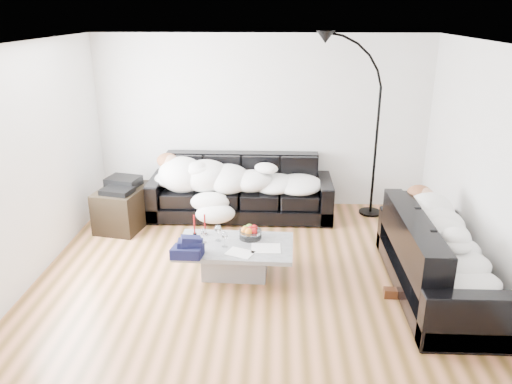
{
  "coord_description": "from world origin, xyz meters",
  "views": [
    {
      "loc": [
        0.24,
        -5.18,
        2.93
      ],
      "look_at": [
        0.0,
        0.3,
        0.9
      ],
      "focal_mm": 35.0,
      "sensor_mm": 36.0,
      "label": 1
    }
  ],
  "objects_px": {
    "wine_glass_a": "(218,233)",
    "candle_right": "(205,225)",
    "sleeper_right": "(444,238)",
    "floor_lamp": "(376,139)",
    "candle_left": "(194,225)",
    "coffee_table": "(235,260)",
    "wine_glass_b": "(204,236)",
    "av_cabinet": "(124,207)",
    "sofa_back": "(241,188)",
    "sofa_right": "(441,256)",
    "sleeper_back": "(240,175)",
    "shoes": "(403,290)",
    "fruit_bowl": "(250,232)",
    "wine_glass_c": "(225,239)"
  },
  "relations": [
    {
      "from": "sofa_right",
      "to": "sleeper_right",
      "type": "bearing_deg",
      "value": 0.0
    },
    {
      "from": "coffee_table",
      "to": "wine_glass_b",
      "type": "distance_m",
      "value": 0.45
    },
    {
      "from": "sleeper_right",
      "to": "candle_right",
      "type": "distance_m",
      "value": 2.67
    },
    {
      "from": "sleeper_right",
      "to": "wine_glass_a",
      "type": "relative_size",
      "value": 9.75
    },
    {
      "from": "sofa_right",
      "to": "wine_glass_b",
      "type": "distance_m",
      "value": 2.61
    },
    {
      "from": "sofa_back",
      "to": "sofa_right",
      "type": "distance_m",
      "value": 3.09
    },
    {
      "from": "sleeper_back",
      "to": "shoes",
      "type": "bearing_deg",
      "value": -47.31
    },
    {
      "from": "sofa_back",
      "to": "candle_right",
      "type": "height_order",
      "value": "sofa_back"
    },
    {
      "from": "sleeper_back",
      "to": "shoes",
      "type": "height_order",
      "value": "sleeper_back"
    },
    {
      "from": "wine_glass_b",
      "to": "av_cabinet",
      "type": "height_order",
      "value": "av_cabinet"
    },
    {
      "from": "sofa_back",
      "to": "sleeper_right",
      "type": "distance_m",
      "value": 3.1
    },
    {
      "from": "sleeper_right",
      "to": "wine_glass_c",
      "type": "distance_m",
      "value": 2.36
    },
    {
      "from": "candle_right",
      "to": "av_cabinet",
      "type": "relative_size",
      "value": 0.31
    },
    {
      "from": "sofa_back",
      "to": "coffee_table",
      "type": "xyz_separation_m",
      "value": [
        0.06,
        -1.79,
        -0.24
      ]
    },
    {
      "from": "sofa_back",
      "to": "sleeper_right",
      "type": "relative_size",
      "value": 1.44
    },
    {
      "from": "av_cabinet",
      "to": "floor_lamp",
      "type": "xyz_separation_m",
      "value": [
        3.58,
        0.63,
        0.88
      ]
    },
    {
      "from": "sleeper_right",
      "to": "candle_right",
      "type": "bearing_deg",
      "value": 78.55
    },
    {
      "from": "sleeper_back",
      "to": "fruit_bowl",
      "type": "relative_size",
      "value": 8.54
    },
    {
      "from": "sleeper_back",
      "to": "shoes",
      "type": "relative_size",
      "value": 4.67
    },
    {
      "from": "sleeper_back",
      "to": "fruit_bowl",
      "type": "height_order",
      "value": "sleeper_back"
    },
    {
      "from": "sofa_back",
      "to": "wine_glass_a",
      "type": "bearing_deg",
      "value": -94.74
    },
    {
      "from": "fruit_bowl",
      "to": "candle_right",
      "type": "xyz_separation_m",
      "value": [
        -0.54,
        0.07,
        0.05
      ]
    },
    {
      "from": "sleeper_right",
      "to": "wine_glass_a",
      "type": "bearing_deg",
      "value": 81.18
    },
    {
      "from": "wine_glass_b",
      "to": "candle_right",
      "type": "relative_size",
      "value": 0.67
    },
    {
      "from": "sleeper_back",
      "to": "coffee_table",
      "type": "relative_size",
      "value": 1.71
    },
    {
      "from": "coffee_table",
      "to": "wine_glass_a",
      "type": "distance_m",
      "value": 0.37
    },
    {
      "from": "av_cabinet",
      "to": "coffee_table",
      "type": "bearing_deg",
      "value": -26.79
    },
    {
      "from": "wine_glass_c",
      "to": "floor_lamp",
      "type": "bearing_deg",
      "value": 44.9
    },
    {
      "from": "wine_glass_b",
      "to": "wine_glass_c",
      "type": "distance_m",
      "value": 0.26
    },
    {
      "from": "coffee_table",
      "to": "av_cabinet",
      "type": "relative_size",
      "value": 1.59
    },
    {
      "from": "sleeper_back",
      "to": "wine_glass_c",
      "type": "xyz_separation_m",
      "value": [
        -0.05,
        -1.79,
        -0.17
      ]
    },
    {
      "from": "sofa_right",
      "to": "candle_right",
      "type": "relative_size",
      "value": 8.28
    },
    {
      "from": "sofa_back",
      "to": "shoes",
      "type": "bearing_deg",
      "value": -47.99
    },
    {
      "from": "sofa_back",
      "to": "shoes",
      "type": "relative_size",
      "value": 5.52
    },
    {
      "from": "sleeper_back",
      "to": "av_cabinet",
      "type": "relative_size",
      "value": 2.72
    },
    {
      "from": "sofa_right",
      "to": "wine_glass_c",
      "type": "xyz_separation_m",
      "value": [
        -2.35,
        0.22,
        0.04
      ]
    },
    {
      "from": "fruit_bowl",
      "to": "av_cabinet",
      "type": "relative_size",
      "value": 0.32
    },
    {
      "from": "sofa_back",
      "to": "sofa_right",
      "type": "bearing_deg",
      "value": -41.98
    },
    {
      "from": "wine_glass_c",
      "to": "candle_right",
      "type": "distance_m",
      "value": 0.41
    },
    {
      "from": "sleeper_right",
      "to": "av_cabinet",
      "type": "xyz_separation_m",
      "value": [
        -3.92,
        1.59,
        -0.36
      ]
    },
    {
      "from": "fruit_bowl",
      "to": "sleeper_right",
      "type": "bearing_deg",
      "value": -12.56
    },
    {
      "from": "floor_lamp",
      "to": "candle_left",
      "type": "bearing_deg",
      "value": -160.64
    },
    {
      "from": "coffee_table",
      "to": "candle_right",
      "type": "xyz_separation_m",
      "value": [
        -0.38,
        0.25,
        0.32
      ]
    },
    {
      "from": "sleeper_back",
      "to": "fruit_bowl",
      "type": "bearing_deg",
      "value": -81.54
    },
    {
      "from": "wine_glass_a",
      "to": "candle_right",
      "type": "xyz_separation_m",
      "value": [
        -0.17,
        0.15,
        0.04
      ]
    },
    {
      "from": "wine_glass_c",
      "to": "wine_glass_a",
      "type": "bearing_deg",
      "value": 121.52
    },
    {
      "from": "sofa_right",
      "to": "candle_right",
      "type": "distance_m",
      "value": 2.67
    },
    {
      "from": "wine_glass_b",
      "to": "wine_glass_c",
      "type": "height_order",
      "value": "wine_glass_c"
    },
    {
      "from": "fruit_bowl",
      "to": "floor_lamp",
      "type": "xyz_separation_m",
      "value": [
        1.73,
        1.76,
        0.7
      ]
    },
    {
      "from": "coffee_table",
      "to": "wine_glass_a",
      "type": "relative_size",
      "value": 6.96
    }
  ]
}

